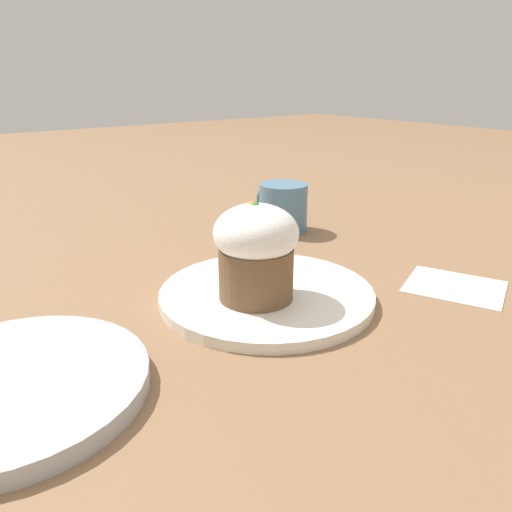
# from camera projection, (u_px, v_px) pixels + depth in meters

# --- Properties ---
(ground_plane) EXTENTS (4.00, 4.00, 0.00)m
(ground_plane) POSITION_uv_depth(u_px,v_px,m) (267.00, 299.00, 0.58)
(ground_plane) COLOR #846042
(dessert_plate) EXTENTS (0.25, 0.25, 0.01)m
(dessert_plate) POSITION_uv_depth(u_px,v_px,m) (267.00, 294.00, 0.58)
(dessert_plate) COLOR white
(dessert_plate) RESTS_ON ground_plane
(carrot_cake) EXTENTS (0.09, 0.09, 0.11)m
(carrot_cake) POSITION_uv_depth(u_px,v_px,m) (256.00, 250.00, 0.54)
(carrot_cake) COLOR brown
(carrot_cake) RESTS_ON dessert_plate
(spoon) EXTENTS (0.12, 0.07, 0.01)m
(spoon) POSITION_uv_depth(u_px,v_px,m) (263.00, 277.00, 0.60)
(spoon) COLOR #B7B7BC
(spoon) RESTS_ON dessert_plate
(coffee_cup) EXTENTS (0.11, 0.08, 0.08)m
(coffee_cup) POSITION_uv_depth(u_px,v_px,m) (282.00, 207.00, 0.82)
(coffee_cup) COLOR teal
(coffee_cup) RESTS_ON ground_plane
(side_plate) EXTENTS (0.22, 0.22, 0.02)m
(side_plate) POSITION_uv_depth(u_px,v_px,m) (12.00, 386.00, 0.41)
(side_plate) COLOR #B2B7BC
(side_plate) RESTS_ON ground_plane
(paper_napkin) EXTENTS (0.14, 0.13, 0.00)m
(paper_napkin) POSITION_uv_depth(u_px,v_px,m) (455.00, 286.00, 0.61)
(paper_napkin) COLOR white
(paper_napkin) RESTS_ON ground_plane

